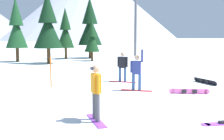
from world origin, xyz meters
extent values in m
plane|color=white|center=(0.00, 0.00, 0.00)|extent=(800.00, 800.00, 0.00)
cube|color=#993FD8|center=(-3.95, -0.24, 0.01)|extent=(0.47, 1.52, 0.02)
cylinder|color=#4C4C51|center=(-3.97, -0.40, 0.46)|extent=(0.15, 0.15, 0.88)
cylinder|color=#4C4C51|center=(-3.93, -0.08, 0.46)|extent=(0.15, 0.15, 0.88)
cube|color=orange|center=(-3.95, -0.24, 1.20)|extent=(0.29, 0.43, 0.58)
cylinder|color=orange|center=(-3.98, -0.50, 1.20)|extent=(0.11, 0.11, 0.58)
cylinder|color=orange|center=(-3.91, 0.02, 1.20)|extent=(0.11, 0.11, 0.58)
sphere|color=tan|center=(-3.95, -0.24, 1.65)|extent=(0.24, 0.24, 0.24)
cube|color=black|center=(-4.09, -0.22, 1.66)|extent=(0.06, 0.17, 0.08)
cube|color=red|center=(-0.34, 3.32, 0.01)|extent=(1.33, 1.23, 0.02)
cylinder|color=#335184|center=(-0.46, 3.43, 0.42)|extent=(0.15, 0.15, 0.79)
cylinder|color=#335184|center=(-0.22, 3.21, 0.42)|extent=(0.15, 0.15, 0.79)
cube|color=navy|center=(-0.34, 3.32, 1.14)|extent=(0.46, 0.45, 0.65)
cylinder|color=navy|center=(-0.54, 3.49, 1.18)|extent=(0.11, 0.11, 0.58)
cylinder|color=navy|center=(-0.15, 3.15, 1.72)|extent=(0.11, 0.11, 0.60)
sphere|color=tan|center=(-0.34, 3.32, 1.63)|extent=(0.24, 0.24, 0.24)
cube|color=black|center=(-0.25, 3.43, 1.64)|extent=(0.15, 0.14, 0.08)
cube|color=red|center=(0.26, 5.89, 0.01)|extent=(1.29, 1.34, 0.02)
cylinder|color=#335184|center=(0.15, 6.01, 0.43)|extent=(0.15, 0.15, 0.81)
cylinder|color=#335184|center=(0.37, 5.78, 0.43)|extent=(0.15, 0.15, 0.81)
cube|color=black|center=(0.26, 5.89, 1.15)|extent=(0.45, 0.46, 0.64)
cylinder|color=black|center=(0.08, 6.08, 1.19)|extent=(0.11, 0.11, 0.58)
cylinder|color=black|center=(0.44, 5.70, 1.19)|extent=(0.11, 0.11, 0.58)
sphere|color=tan|center=(0.26, 5.89, 1.64)|extent=(0.24, 0.24, 0.24)
cube|color=black|center=(0.36, 5.99, 1.65)|extent=(0.15, 0.15, 0.08)
cube|color=black|center=(4.18, 3.39, 0.13)|extent=(0.22, 1.57, 0.26)
cylinder|color=black|center=(4.23, 4.17, 0.13)|extent=(0.13, 0.28, 0.26)
cylinder|color=black|center=(4.13, 2.60, 0.13)|extent=(0.13, 0.28, 0.26)
cube|color=black|center=(4.15, 3.62, 0.15)|extent=(0.13, 0.21, 0.16)
cube|color=black|center=(4.12, 3.15, 0.15)|extent=(0.13, 0.21, 0.16)
cube|color=pink|center=(1.44, 1.61, 0.13)|extent=(1.40, 0.88, 0.25)
cylinder|color=pink|center=(0.76, 2.02, 0.13)|extent=(0.25, 0.19, 0.25)
cylinder|color=pink|center=(2.13, 1.20, 0.13)|extent=(0.25, 0.19, 0.25)
cube|color=black|center=(1.22, 1.69, 0.13)|extent=(0.22, 0.18, 0.15)
cube|color=black|center=(1.63, 1.45, 0.13)|extent=(0.22, 0.18, 0.15)
cylinder|color=#993FD8|center=(-1.16, -2.03, 0.01)|extent=(0.36, 0.36, 0.02)
cube|color=black|center=(-0.65, -2.18, 0.06)|extent=(0.23, 0.19, 0.07)
cylinder|color=orange|center=(-3.87, 6.09, 0.78)|extent=(0.06, 0.06, 1.55)
cylinder|color=#472D19|center=(-3.63, 22.19, 0.74)|extent=(0.34, 0.34, 1.48)
cone|color=#194723|center=(-3.63, 22.19, 3.05)|extent=(2.26, 2.26, 3.14)
cone|color=#194723|center=(-3.63, 22.19, 5.25)|extent=(1.47, 1.47, 2.88)
cylinder|color=#472D19|center=(3.86, 19.72, 0.51)|extent=(0.23, 0.23, 1.02)
cone|color=#143819|center=(3.86, 19.72, 2.11)|extent=(1.67, 1.67, 2.17)
cone|color=#143819|center=(3.86, 19.72, 3.62)|extent=(1.08, 1.08, 1.99)
cylinder|color=#472D19|center=(-1.09, 18.80, 0.77)|extent=(0.35, 0.35, 1.54)
cone|color=black|center=(-1.09, 18.80, 3.17)|extent=(2.82, 2.82, 3.27)
cone|color=black|center=(-1.09, 18.80, 5.46)|extent=(1.83, 1.83, 3.00)
cylinder|color=#472D19|center=(2.04, 23.60, 0.67)|extent=(0.30, 0.30, 1.34)
cone|color=#143819|center=(2.04, 23.60, 2.76)|extent=(2.06, 2.06, 2.85)
cone|color=#143819|center=(2.04, 23.60, 4.76)|extent=(1.34, 1.34, 2.61)
cylinder|color=#472D19|center=(5.11, 23.51, 0.82)|extent=(0.37, 0.37, 1.63)
cone|color=black|center=(5.11, 23.51, 3.37)|extent=(2.96, 2.96, 3.48)
cone|color=black|center=(5.11, 23.51, 5.81)|extent=(1.93, 1.93, 3.19)
cylinder|color=#595B60|center=(12.20, 24.50, 4.54)|extent=(0.36, 0.36, 9.09)
cone|color=#B2B7C6|center=(71.40, 191.28, 28.53)|extent=(135.75, 135.75, 57.05)
camera|label=1|loc=(-7.07, -7.80, 2.61)|focal=43.28mm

